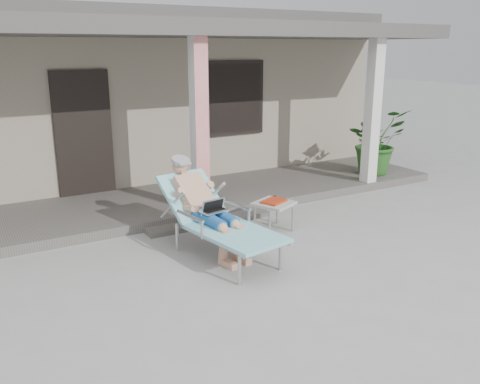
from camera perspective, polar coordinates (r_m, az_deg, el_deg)
ground at (r=6.29m, az=4.26°, el=-8.54°), size 60.00×60.00×0.00m
house at (r=11.71m, az=-13.95°, el=10.90°), size 10.40×5.40×3.30m
porch_deck at (r=8.75m, az=-6.78°, el=-0.96°), size 10.00×2.00×0.15m
porch_overhang at (r=8.33m, az=-7.26°, el=17.10°), size 10.00×2.30×2.85m
porch_step at (r=7.77m, az=-3.40°, el=-3.38°), size 2.00×0.30×0.07m
lounger at (r=6.47m, az=-3.26°, el=-0.37°), size 1.04×2.03×1.28m
side_table at (r=7.44m, az=3.81°, el=-1.45°), size 0.67×0.67×0.45m
potted_palm at (r=10.52m, az=15.01°, el=5.51°), size 1.16×1.01×1.29m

